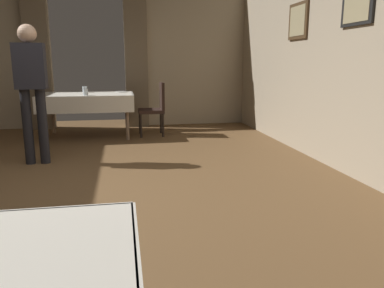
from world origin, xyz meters
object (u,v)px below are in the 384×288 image
chair_mid_right (156,106)px  glass_mid_c (85,89)px  plate_mid_b (121,92)px  person_waiter_by_doorway (31,83)px  dining_table_mid (87,98)px  glass_mid_a (86,92)px

chair_mid_right → glass_mid_c: size_ratio=8.50×
plate_mid_b → person_waiter_by_doorway: 2.26m
person_waiter_by_doorway → glass_mid_c: bearing=77.4°
dining_table_mid → plate_mid_b: bearing=22.3°
chair_mid_right → glass_mid_a: 1.23m
chair_mid_right → glass_mid_c: (-1.22, 0.32, 0.29)m
chair_mid_right → glass_mid_a: (-1.15, -0.31, 0.29)m
glass_mid_a → plate_mid_b: size_ratio=0.48×
dining_table_mid → person_waiter_by_doorway: person_waiter_by_doorway is taller
plate_mid_b → glass_mid_c: glass_mid_c is taller
plate_mid_b → person_waiter_by_doorway: person_waiter_by_doorway is taller
dining_table_mid → glass_mid_c: size_ratio=14.20×
dining_table_mid → plate_mid_b: size_ratio=6.97×
person_waiter_by_doorway → glass_mid_a: bearing=69.3°
dining_table_mid → chair_mid_right: bearing=-3.3°
chair_mid_right → plate_mid_b: size_ratio=4.17×
glass_mid_a → glass_mid_c: size_ratio=0.98×
glass_mid_a → chair_mid_right: bearing=15.1°
chair_mid_right → glass_mid_c: chair_mid_right is taller
glass_mid_c → person_waiter_by_doorway: (-0.44, -1.98, 0.22)m
plate_mid_b → chair_mid_right: bearing=-27.1°
glass_mid_c → person_waiter_by_doorway: person_waiter_by_doorway is taller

